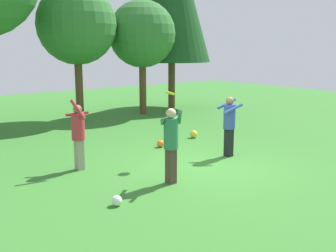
% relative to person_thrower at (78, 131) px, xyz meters
% --- Properties ---
extents(ground_plane, '(40.00, 40.00, 0.00)m').
position_rel_person_thrower_xyz_m(ground_plane, '(2.77, -1.85, -1.02)').
color(ground_plane, '#387A2D').
extents(person_thrower, '(0.63, 0.63, 1.89)m').
position_rel_person_thrower_xyz_m(person_thrower, '(0.00, 0.00, 0.00)').
color(person_thrower, gray).
rests_on(person_thrower, ground_plane).
extents(person_catcher, '(0.71, 0.64, 1.75)m').
position_rel_person_thrower_xyz_m(person_catcher, '(4.01, -1.51, 0.02)').
color(person_catcher, black).
rests_on(person_catcher, ground_plane).
extents(person_bystander, '(0.74, 0.75, 1.78)m').
position_rel_person_thrower_xyz_m(person_bystander, '(1.20, -2.31, 0.04)').
color(person_bystander, '#4C382D').
rests_on(person_bystander, ground_plane).
extents(frisbee, '(0.29, 0.30, 0.13)m').
position_rel_person_thrower_xyz_m(frisbee, '(2.27, -0.93, 0.91)').
color(frisbee, yellow).
extents(ball_white, '(0.22, 0.22, 0.22)m').
position_rel_person_thrower_xyz_m(ball_white, '(-0.54, -2.73, -0.91)').
color(ball_white, white).
rests_on(ball_white, ground_plane).
extents(ball_yellow, '(0.27, 0.27, 0.27)m').
position_rel_person_thrower_xyz_m(ball_yellow, '(4.84, 0.93, -0.89)').
color(ball_yellow, yellow).
rests_on(ball_yellow, ground_plane).
extents(ball_orange, '(0.23, 0.23, 0.23)m').
position_rel_person_thrower_xyz_m(ball_orange, '(3.10, 0.59, -0.90)').
color(ball_orange, orange).
rests_on(ball_orange, ground_plane).
extents(tree_center, '(3.36, 3.36, 5.74)m').
position_rel_person_thrower_xyz_m(tree_center, '(3.37, 6.74, 3.02)').
color(tree_center, brown).
rests_on(tree_center, ground_plane).
extents(tree_right, '(3.08, 3.08, 5.27)m').
position_rel_person_thrower_xyz_m(tree_right, '(6.42, 6.31, 2.68)').
color(tree_right, brown).
rests_on(tree_right, ground_plane).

